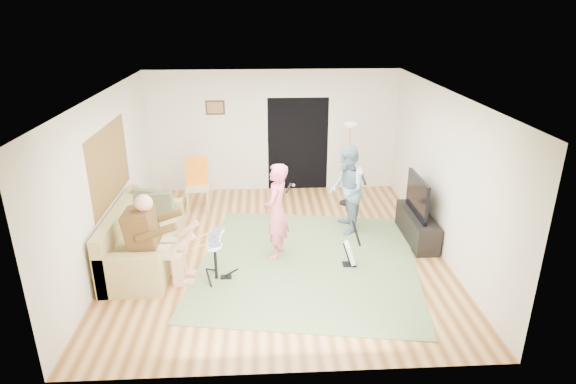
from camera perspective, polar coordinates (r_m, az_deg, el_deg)
The scene contains 19 objects.
floor at distance 8.41m, azimuth -1.10°, elevation -6.86°, with size 6.00×6.00×0.00m, color brown.
walls at distance 7.86m, azimuth -1.17°, elevation 1.84°, with size 5.50×6.00×2.70m, color beige, non-canonical shape.
ceiling at distance 7.52m, azimuth -1.25°, elevation 11.59°, with size 6.00×6.00×0.00m, color white.
window_blinds at distance 8.36m, azimuth -20.40°, elevation 3.13°, with size 2.05×2.05×0.00m, color olive.
doorway at distance 10.83m, azimuth 1.18°, elevation 5.66°, with size 2.10×2.10×0.00m, color black.
picture_frame at distance 10.65m, azimuth -8.63°, elevation 9.86°, with size 0.42×0.03×0.32m, color #3F2314.
area_rug at distance 8.02m, azimuth 2.39°, elevation -8.30°, with size 3.50×3.72×0.02m, color #5B7245.
sofa at distance 8.30m, azimuth -17.23°, elevation -5.90°, with size 0.94×2.29×0.93m.
drummer at distance 7.53m, azimuth -15.27°, elevation -6.48°, with size 0.93×0.52×1.43m.
drum_kit at distance 7.50m, azimuth -8.59°, elevation -8.02°, with size 0.40×0.72×0.75m.
singer at distance 7.87m, azimuth -1.39°, elevation -2.31°, with size 0.59×0.39×1.63m, color #E26279.
microphone at distance 7.73m, azimuth 0.06°, elevation 0.45°, with size 0.06×0.06×0.24m, color black, non-canonical shape.
guitarist at distance 8.82m, azimuth 6.95°, elevation 0.22°, with size 0.80×0.62×1.64m, color #6A8C9B.
guitar_held at distance 8.75m, azimuth 8.32°, elevation 2.06°, with size 0.12×0.60×0.26m, color white, non-canonical shape.
guitar_spare at distance 7.89m, azimuth 7.39°, elevation -7.18°, with size 0.29×0.26×0.80m.
torchiere_lamp at distance 9.98m, azimuth 7.25°, elevation 5.00°, with size 0.31×0.31×1.74m.
dining_chair at distance 10.03m, azimuth -10.62°, elevation 0.01°, with size 0.50×0.52×1.09m.
tv_cabinet at distance 8.97m, azimuth 15.03°, elevation -3.98°, with size 0.40×1.40×0.50m, color black.
television at distance 8.72m, azimuth 15.09°, elevation -0.42°, with size 0.06×1.06×0.69m, color black.
Camera 1 is at (-0.25, -7.41, 3.97)m, focal length 30.00 mm.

